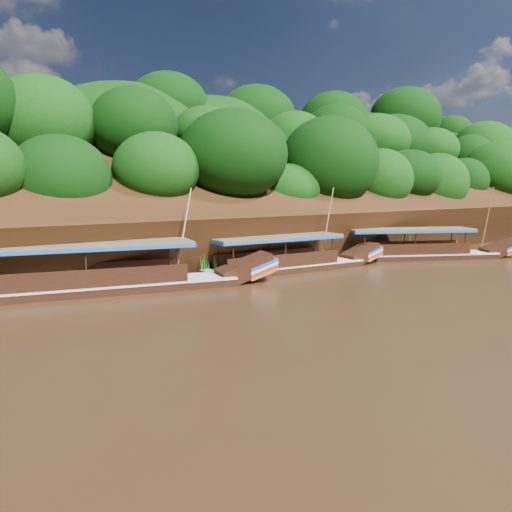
{
  "coord_description": "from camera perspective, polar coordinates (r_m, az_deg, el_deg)",
  "views": [
    {
      "loc": [
        -21.44,
        -18.61,
        5.78
      ],
      "look_at": [
        -4.0,
        7.0,
        1.39
      ],
      "focal_mm": 35.0,
      "sensor_mm": 36.0,
      "label": 1
    }
  ],
  "objects": [
    {
      "name": "ground",
      "position": [
        28.97,
        14.52,
        -3.7
      ],
      "size": [
        160.0,
        160.0,
        0.0
      ],
      "primitive_type": "plane",
      "color": "black",
      "rests_on": "ground"
    },
    {
      "name": "boat_1",
      "position": [
        34.27,
        4.49,
        -0.73
      ],
      "size": [
        14.21,
        3.03,
        6.09
      ],
      "rotation": [
        0.0,
        0.0,
        -0.06
      ],
      "color": "black",
      "rests_on": "ground"
    },
    {
      "name": "boat_2",
      "position": [
        28.39,
        -15.27,
        -2.7
      ],
      "size": [
        17.43,
        5.8,
        6.14
      ],
      "rotation": [
        0.0,
        0.0,
        -0.21
      ],
      "color": "black",
      "rests_on": "ground"
    },
    {
      "name": "riverbank",
      "position": [
        46.72,
        -6.84,
        3.23
      ],
      "size": [
        120.0,
        30.06,
        19.4
      ],
      "color": "black",
      "rests_on": "ground"
    },
    {
      "name": "reeds",
      "position": [
        34.14,
        -0.57,
        -0.24
      ],
      "size": [
        50.25,
        2.43,
        1.95
      ],
      "color": "#20741D",
      "rests_on": "ground"
    },
    {
      "name": "boat_0",
      "position": [
        41.86,
        19.01,
        0.45
      ],
      "size": [
        14.43,
        8.18,
        6.06
      ],
      "rotation": [
        0.0,
        0.0,
        -0.44
      ],
      "color": "black",
      "rests_on": "ground"
    }
  ]
}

